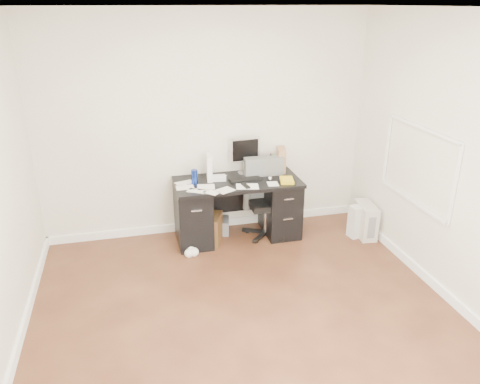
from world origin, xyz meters
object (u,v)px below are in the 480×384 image
Objects in this scene: desk at (237,207)px; lcd_monitor at (245,156)px; keyboard at (245,179)px; wicker_basket at (206,228)px; pc_tower at (365,220)px; office_chair at (267,199)px.

lcd_monitor is (0.15, 0.21, 0.59)m from desk.
desk is 3.93× the size of keyboard.
pc_tower is at bearing -9.11° from wicker_basket.
desk is 0.46m from wicker_basket.
keyboard is at bearing -109.09° from lcd_monitor.
office_chair is 1.27m from pc_tower.
wicker_basket is (-1.96, 0.31, -0.03)m from pc_tower.
keyboard is at bearing -4.07° from desk.
lcd_monitor is at bearing 24.69° from wicker_basket.
pc_tower is (1.20, -0.31, -0.28)m from office_chair.
wicker_basket is (-0.55, -0.25, -0.81)m from lcd_monitor.
keyboard is 1.60m from pc_tower.
lcd_monitor is 1.71m from pc_tower.
pc_tower is 1.99m from wicker_basket.
desk is 0.37m from keyboard.
keyboard is at bearing 4.05° from wicker_basket.
wicker_basket is at bearing -160.92° from lcd_monitor.
desk is at bearing 169.76° from keyboard.
office_chair reaches higher than pc_tower.
keyboard is at bearing 172.89° from office_chair.
pc_tower is at bearing -13.74° from office_chair.
keyboard is 0.38m from office_chair.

